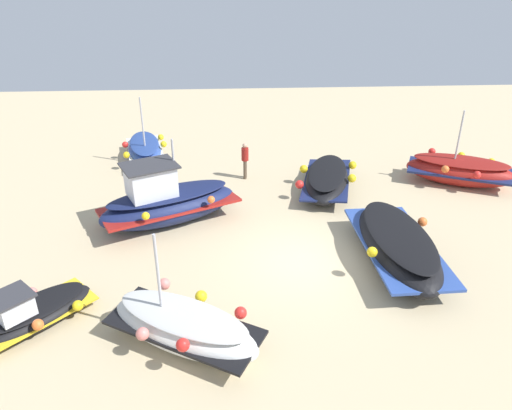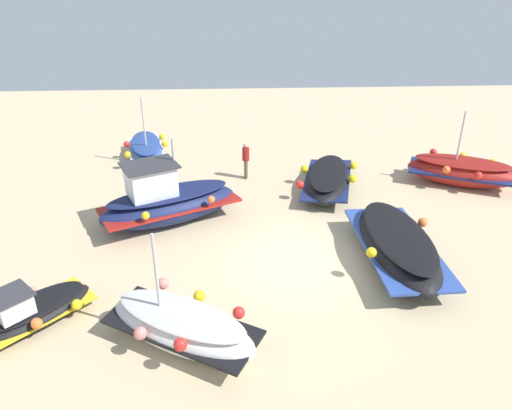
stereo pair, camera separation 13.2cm
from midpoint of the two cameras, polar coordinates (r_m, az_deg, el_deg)
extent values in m
plane|color=#C6B289|center=(16.60, 5.55, -6.50)|extent=(47.48, 47.48, 0.00)
ellipsoid|color=navy|center=(18.88, -10.23, -0.18)|extent=(5.72, 4.23, 1.40)
cube|color=maroon|center=(18.86, -10.25, -0.01)|extent=(5.53, 4.14, 0.25)
ellipsoid|color=#151E45|center=(18.65, -10.36, 1.26)|extent=(5.00, 3.66, 0.33)
cube|color=silver|center=(18.22, -12.34, 2.75)|extent=(2.03, 1.86, 1.14)
cube|color=#333338|center=(17.98, -12.53, 4.50)|extent=(2.36, 2.16, 0.06)
cylinder|color=#B7B7BC|center=(18.29, -9.73, 4.60)|extent=(0.08, 0.08, 2.02)
sphere|color=orange|center=(18.07, -5.45, 0.63)|extent=(0.28, 0.28, 0.28)
sphere|color=orange|center=(19.72, -11.43, 2.09)|extent=(0.28, 0.28, 0.28)
sphere|color=yellow|center=(17.39, -12.92, -1.26)|extent=(0.28, 0.28, 0.28)
ellipsoid|color=maroon|center=(23.46, 22.43, 3.58)|extent=(4.82, 3.31, 1.29)
cube|color=navy|center=(23.44, 22.46, 3.71)|extent=(4.65, 3.22, 0.21)
ellipsoid|color=maroon|center=(23.28, 22.64, 4.69)|extent=(4.22, 2.85, 0.29)
cylinder|color=#B7B7BC|center=(22.89, 22.44, 7.52)|extent=(0.08, 0.08, 2.16)
sphere|color=red|center=(24.09, 19.63, 5.88)|extent=(0.32, 0.32, 0.32)
sphere|color=orange|center=(22.45, 20.99, 3.91)|extent=(0.32, 0.32, 0.32)
sphere|color=yellow|center=(24.14, 22.62, 5.33)|extent=(0.32, 0.32, 0.32)
sphere|color=red|center=(22.56, 24.17, 3.22)|extent=(0.32, 0.32, 0.32)
sphere|color=yellow|center=(24.29, 25.54, 4.56)|extent=(0.32, 0.32, 0.32)
ellipsoid|color=black|center=(16.85, 15.88, -4.69)|extent=(2.35, 5.46, 1.15)
cube|color=#2D4C9E|center=(16.82, 15.91, -4.52)|extent=(2.42, 5.24, 0.11)
ellipsoid|color=black|center=(16.61, 16.09, -3.29)|extent=(2.06, 4.80, 0.20)
sphere|color=yellow|center=(15.48, 13.12, -5.35)|extent=(0.33, 0.33, 0.33)
sphere|color=orange|center=(17.87, 18.60, -1.87)|extent=(0.33, 0.33, 0.33)
ellipsoid|color=black|center=(21.42, 8.05, 2.89)|extent=(2.97, 4.95, 1.02)
cube|color=navy|center=(21.40, 8.06, 3.00)|extent=(2.94, 4.78, 0.19)
ellipsoid|color=black|center=(21.27, 8.12, 3.82)|extent=(2.57, 4.35, 0.25)
sphere|color=red|center=(20.28, 4.89, 2.39)|extent=(0.36, 0.36, 0.36)
sphere|color=yellow|center=(20.89, 10.91, 3.07)|extent=(0.36, 0.36, 0.36)
sphere|color=yellow|center=(21.75, 5.40, 4.19)|extent=(0.36, 0.36, 0.36)
sphere|color=yellow|center=(22.41, 11.00, 4.57)|extent=(0.36, 0.36, 0.36)
ellipsoid|color=white|center=(13.25, -8.69, -14.02)|extent=(4.52, 3.50, 1.13)
cube|color=black|center=(13.21, -8.71, -13.85)|extent=(4.37, 3.41, 0.19)
ellipsoid|color=beige|center=(12.97, -8.82, -12.59)|extent=(3.95, 3.04, 0.25)
cylinder|color=#B7B7BC|center=(12.60, -11.65, -7.57)|extent=(0.08, 0.08, 2.16)
sphere|color=#EA7F75|center=(14.11, -10.87, -9.01)|extent=(0.33, 0.33, 0.33)
sphere|color=#EA7F75|center=(12.85, -13.36, -14.38)|extent=(0.33, 0.33, 0.33)
sphere|color=yellow|center=(13.53, -6.68, -10.51)|extent=(0.33, 0.33, 0.33)
sphere|color=red|center=(12.16, -8.83, -15.79)|extent=(0.33, 0.33, 0.33)
sphere|color=red|center=(13.10, -2.09, -12.42)|extent=(0.33, 0.33, 0.33)
ellipsoid|color=#2D4C9E|center=(24.97, -12.93, 6.14)|extent=(2.44, 4.35, 1.03)
cube|color=white|center=(24.96, -12.94, 6.25)|extent=(2.44, 4.20, 0.13)
ellipsoid|color=navy|center=(24.83, -13.03, 7.03)|extent=(2.13, 3.83, 0.20)
cylinder|color=#B7B7BC|center=(23.88, -13.24, 9.38)|extent=(0.08, 0.08, 2.34)
sphere|color=yellow|center=(23.85, -14.98, 5.65)|extent=(0.31, 0.31, 0.31)
sphere|color=yellow|center=(24.55, -10.85, 6.96)|extent=(0.31, 0.31, 0.31)
sphere|color=red|center=(25.20, -15.12, 6.79)|extent=(0.31, 0.31, 0.31)
sphere|color=yellow|center=(25.94, -11.16, 7.74)|extent=(0.31, 0.31, 0.31)
ellipsoid|color=black|center=(15.16, -24.39, -11.50)|extent=(3.22, 3.22, 0.69)
cube|color=gold|center=(15.14, -24.42, -11.41)|extent=(3.13, 3.13, 0.14)
ellipsoid|color=black|center=(15.01, -24.58, -10.73)|extent=(2.81, 2.81, 0.17)
cube|color=silver|center=(14.69, -26.64, -10.46)|extent=(1.21, 1.21, 0.59)
cube|color=#333338|center=(14.51, -26.90, -9.44)|extent=(1.41, 1.41, 0.06)
sphere|color=yellow|center=(14.73, -20.26, -10.92)|extent=(0.30, 0.30, 0.30)
sphere|color=#EA7F75|center=(15.70, -24.82, -9.19)|extent=(0.30, 0.30, 0.30)
sphere|color=orange|center=(14.37, -24.28, -12.57)|extent=(0.30, 0.30, 0.30)
cylinder|color=brown|center=(22.28, -1.47, 4.10)|extent=(0.14, 0.14, 0.88)
cylinder|color=brown|center=(22.43, -1.41, 4.26)|extent=(0.14, 0.14, 0.88)
cylinder|color=maroon|center=(22.08, -1.46, 5.93)|extent=(0.32, 0.32, 0.59)
sphere|color=tan|center=(21.94, -1.47, 6.92)|extent=(0.22, 0.22, 0.22)
camera|label=1|loc=(0.07, -90.21, -0.11)|focal=34.40mm
camera|label=2|loc=(0.07, 89.79, 0.11)|focal=34.40mm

